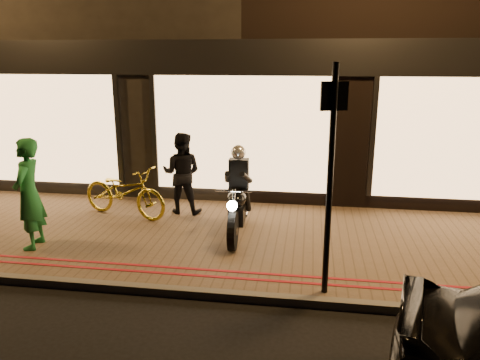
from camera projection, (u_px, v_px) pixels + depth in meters
name	position (u px, v px, depth m)	size (l,w,h in m)	color
ground	(197.00, 299.00, 6.32)	(90.00, 90.00, 0.00)	black
sidewalk	(224.00, 239.00, 8.22)	(50.00, 4.00, 0.12)	brown
kerb_stone	(198.00, 293.00, 6.35)	(50.00, 0.14, 0.12)	#59544C
red_kerb_lines	(206.00, 273.00, 6.82)	(50.00, 0.26, 0.01)	maroon
building_row	(266.00, 18.00, 13.81)	(48.00, 10.11, 8.50)	black
motorcycle	(238.00, 201.00, 8.15)	(0.60, 1.94, 1.59)	black
sign_post	(331.00, 171.00, 5.85)	(0.34, 0.16, 3.00)	black
bicycle_gold	(124.00, 192.00, 9.11)	(0.66, 1.90, 1.00)	gold
person_green	(29.00, 194.00, 7.53)	(0.66, 0.44, 1.82)	#1F7636
person_dark	(182.00, 173.00, 9.26)	(0.79, 0.61, 1.62)	black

